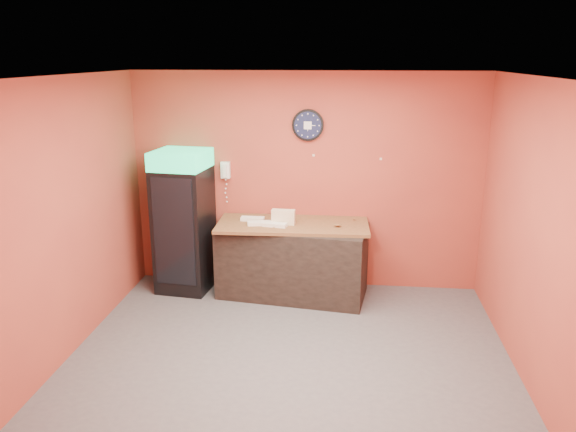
# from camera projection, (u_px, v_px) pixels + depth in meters

# --- Properties ---
(floor) EXTENTS (4.50, 4.50, 0.00)m
(floor) POSITION_uv_depth(u_px,v_px,m) (289.00, 358.00, 5.74)
(floor) COLOR #47474C
(floor) RESTS_ON ground
(back_wall) EXTENTS (4.50, 0.02, 2.80)m
(back_wall) POSITION_uv_depth(u_px,v_px,m) (306.00, 182.00, 7.26)
(back_wall) COLOR #AC4330
(back_wall) RESTS_ON floor
(left_wall) EXTENTS (0.02, 4.00, 2.80)m
(left_wall) POSITION_uv_depth(u_px,v_px,m) (65.00, 220.00, 5.59)
(left_wall) COLOR #AC4330
(left_wall) RESTS_ON floor
(right_wall) EXTENTS (0.02, 4.00, 2.80)m
(right_wall) POSITION_uv_depth(u_px,v_px,m) (534.00, 235.00, 5.12)
(right_wall) COLOR #AC4330
(right_wall) RESTS_ON floor
(ceiling) EXTENTS (4.50, 4.00, 0.02)m
(ceiling) POSITION_uv_depth(u_px,v_px,m) (289.00, 76.00, 4.96)
(ceiling) COLOR white
(ceiling) RESTS_ON back_wall
(beverage_cooler) EXTENTS (0.71, 0.72, 1.84)m
(beverage_cooler) POSITION_uv_depth(u_px,v_px,m) (183.00, 224.00, 7.19)
(beverage_cooler) COLOR black
(beverage_cooler) RESTS_ON floor
(prep_counter) EXTENTS (1.92, 1.05, 0.92)m
(prep_counter) POSITION_uv_depth(u_px,v_px,m) (293.00, 261.00, 7.15)
(prep_counter) COLOR black
(prep_counter) RESTS_ON floor
(wall_clock) EXTENTS (0.40, 0.06, 0.40)m
(wall_clock) POSITION_uv_depth(u_px,v_px,m) (308.00, 125.00, 7.03)
(wall_clock) COLOR black
(wall_clock) RESTS_ON back_wall
(wall_phone) EXTENTS (0.12, 0.10, 0.22)m
(wall_phone) POSITION_uv_depth(u_px,v_px,m) (225.00, 170.00, 7.28)
(wall_phone) COLOR white
(wall_phone) RESTS_ON back_wall
(butcher_paper) EXTENTS (1.91, 0.88, 0.04)m
(butcher_paper) POSITION_uv_depth(u_px,v_px,m) (293.00, 225.00, 7.01)
(butcher_paper) COLOR brown
(butcher_paper) RESTS_ON prep_counter
(sub_roll_stack) EXTENTS (0.29, 0.12, 0.18)m
(sub_roll_stack) POSITION_uv_depth(u_px,v_px,m) (283.00, 217.00, 6.95)
(sub_roll_stack) COLOR beige
(sub_roll_stack) RESTS_ON butcher_paper
(wrapped_sandwich_left) EXTENTS (0.31, 0.17, 0.04)m
(wrapped_sandwich_left) POSITION_uv_depth(u_px,v_px,m) (259.00, 223.00, 6.94)
(wrapped_sandwich_left) COLOR white
(wrapped_sandwich_left) RESTS_ON butcher_paper
(wrapped_sandwich_mid) EXTENTS (0.31, 0.17, 0.04)m
(wrapped_sandwich_mid) POSITION_uv_depth(u_px,v_px,m) (275.00, 225.00, 6.88)
(wrapped_sandwich_mid) COLOR white
(wrapped_sandwich_mid) RESTS_ON butcher_paper
(wrapped_sandwich_right) EXTENTS (0.30, 0.12, 0.04)m
(wrapped_sandwich_right) POSITION_uv_depth(u_px,v_px,m) (253.00, 219.00, 7.13)
(wrapped_sandwich_right) COLOR white
(wrapped_sandwich_right) RESTS_ON butcher_paper
(kitchen_tool) EXTENTS (0.06, 0.06, 0.06)m
(kitchen_tool) POSITION_uv_depth(u_px,v_px,m) (290.00, 217.00, 7.18)
(kitchen_tool) COLOR silver
(kitchen_tool) RESTS_ON butcher_paper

